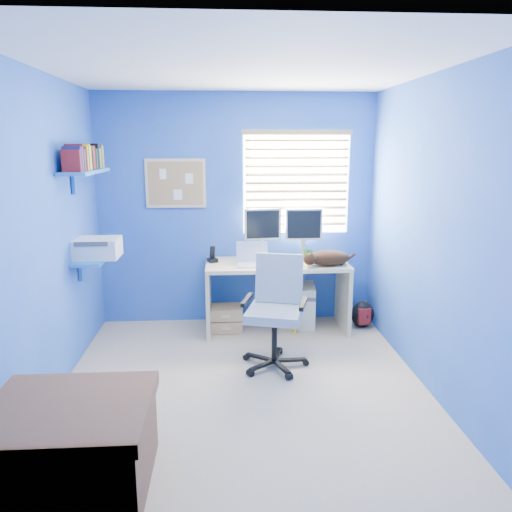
{
  "coord_description": "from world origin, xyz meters",
  "views": [
    {
      "loc": [
        -0.14,
        -3.83,
        1.96
      ],
      "look_at": [
        0.15,
        0.65,
        0.95
      ],
      "focal_mm": 35.0,
      "sensor_mm": 36.0,
      "label": 1
    }
  ],
  "objects": [
    {
      "name": "wall_left",
      "position": [
        -1.5,
        0.0,
        1.25
      ],
      "size": [
        0.01,
        3.2,
        2.5
      ],
      "primitive_type": "cube",
      "color": "blue",
      "rests_on": "ground"
    },
    {
      "name": "office_chair",
      "position": [
        0.31,
        0.37,
        0.37
      ],
      "size": [
        0.71,
        0.71,
        0.99
      ],
      "color": "black",
      "rests_on": "floor"
    },
    {
      "name": "phone",
      "position": [
        -0.27,
        1.33,
        0.82
      ],
      "size": [
        0.12,
        0.14,
        0.17
      ],
      "primitive_type": "cube",
      "rotation": [
        0.0,
        0.0,
        0.38
      ],
      "color": "black",
      "rests_on": "desk"
    },
    {
      "name": "cd_spindle",
      "position": [
        1.0,
        1.38,
        0.78
      ],
      "size": [
        0.13,
        0.13,
        0.07
      ],
      "primitive_type": "cylinder",
      "color": "silver",
      "rests_on": "desk"
    },
    {
      "name": "wall_front",
      "position": [
        0.0,
        -1.6,
        1.25
      ],
      "size": [
        3.0,
        0.01,
        2.5
      ],
      "primitive_type": "cube",
      "color": "blue",
      "rests_on": "ground"
    },
    {
      "name": "mug",
      "position": [
        0.76,
        1.37,
        0.79
      ],
      "size": [
        0.1,
        0.09,
        0.1
      ],
      "primitive_type": "imported",
      "color": "#196C1A",
      "rests_on": "desk"
    },
    {
      "name": "corkboard",
      "position": [
        -0.65,
        1.58,
        1.55
      ],
      "size": [
        0.64,
        0.02,
        0.52
      ],
      "color": "beige",
      "rests_on": "ground"
    },
    {
      "name": "window_blinds",
      "position": [
        0.65,
        1.57,
        1.55
      ],
      "size": [
        1.15,
        0.05,
        1.1
      ],
      "color": "white",
      "rests_on": "ground"
    },
    {
      "name": "wall_shelves",
      "position": [
        -1.35,
        0.75,
        1.43
      ],
      "size": [
        0.42,
        0.9,
        1.05
      ],
      "color": "blue",
      "rests_on": "ground"
    },
    {
      "name": "monitor_left",
      "position": [
        0.28,
        1.52,
        1.01
      ],
      "size": [
        0.41,
        0.17,
        0.54
      ],
      "primitive_type": "cube",
      "rotation": [
        0.0,
        0.0,
        0.14
      ],
      "color": "silver",
      "rests_on": "desk"
    },
    {
      "name": "laptop",
      "position": [
        0.15,
        1.15,
        0.85
      ],
      "size": [
        0.33,
        0.26,
        0.22
      ],
      "primitive_type": "cube",
      "rotation": [
        0.0,
        0.0,
        0.01
      ],
      "color": "silver",
      "rests_on": "desk"
    },
    {
      "name": "tower_pc",
      "position": [
        0.74,
        1.38,
        0.23
      ],
      "size": [
        0.23,
        0.46,
        0.45
      ],
      "primitive_type": "cube",
      "rotation": [
        0.0,
        0.0,
        -0.1
      ],
      "color": "beige",
      "rests_on": "floor"
    },
    {
      "name": "wall_right",
      "position": [
        1.5,
        0.0,
        1.25
      ],
      "size": [
        0.01,
        3.2,
        2.5
      ],
      "primitive_type": "cube",
      "color": "blue",
      "rests_on": "ground"
    },
    {
      "name": "cat",
      "position": [
        0.93,
        1.09,
        0.82
      ],
      "size": [
        0.49,
        0.38,
        0.16
      ],
      "primitive_type": "ellipsoid",
      "rotation": [
        0.0,
        0.0,
        0.41
      ],
      "color": "black",
      "rests_on": "desk"
    },
    {
      "name": "yellow_book",
      "position": [
        0.6,
        1.18,
        0.12
      ],
      "size": [
        0.03,
        0.17,
        0.24
      ],
      "primitive_type": "cube",
      "color": "yellow",
      "rests_on": "floor"
    },
    {
      "name": "desk",
      "position": [
        0.41,
        1.26,
        0.37
      ],
      "size": [
        1.49,
        0.65,
        0.74
      ],
      "primitive_type": "cube",
      "color": "beige",
      "rests_on": "floor"
    },
    {
      "name": "backpack",
      "position": [
        1.36,
        1.25,
        0.15
      ],
      "size": [
        0.28,
        0.23,
        0.29
      ],
      "primitive_type": "ellipsoid",
      "rotation": [
        0.0,
        0.0,
        0.18
      ],
      "color": "black",
      "rests_on": "floor"
    },
    {
      "name": "drawer_boxes",
      "position": [
        -0.13,
        1.26,
        0.14
      ],
      "size": [
        0.35,
        0.28,
        0.27
      ],
      "primitive_type": "cube",
      "color": "tan",
      "rests_on": "floor"
    },
    {
      "name": "monitor_right",
      "position": [
        0.72,
        1.49,
        1.01
      ],
      "size": [
        0.4,
        0.12,
        0.54
      ],
      "primitive_type": "cube",
      "rotation": [
        0.0,
        0.0,
        0.01
      ],
      "color": "silver",
      "rests_on": "desk"
    },
    {
      "name": "wall_back",
      "position": [
        0.0,
        1.6,
        1.25
      ],
      "size": [
        3.0,
        0.01,
        2.5
      ],
      "primitive_type": "cube",
      "color": "blue",
      "rests_on": "ground"
    },
    {
      "name": "ceiling",
      "position": [
        0.0,
        0.0,
        2.5
      ],
      "size": [
        3.0,
        3.2,
        0.0
      ],
      "primitive_type": "cube",
      "color": "white",
      "rests_on": "wall_back"
    },
    {
      "name": "bed_corner",
      "position": [
        -1.15,
        -1.21,
        0.26
      ],
      "size": [
        1.09,
        0.78,
        0.52
      ],
      "primitive_type": "cube",
      "color": "brown",
      "rests_on": "floor"
    },
    {
      "name": "floor",
      "position": [
        0.0,
        0.0,
        0.0
      ],
      "size": [
        3.0,
        3.2,
        0.0
      ],
      "primitive_type": "cube",
      "color": "#C1B199",
      "rests_on": "ground"
    }
  ]
}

